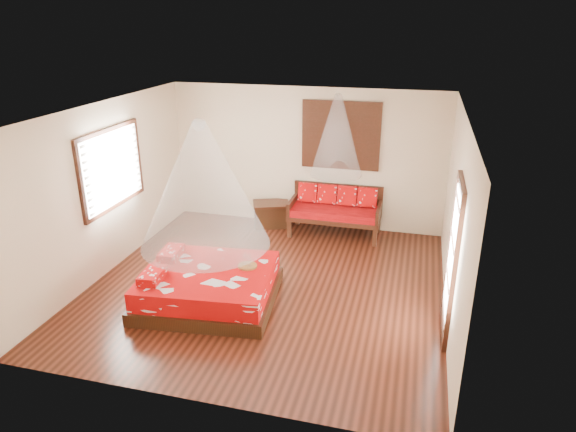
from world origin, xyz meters
name	(u,v)px	position (x,y,z in m)	size (l,w,h in m)	color
room	(266,204)	(0.00, 0.00, 1.40)	(5.54, 5.54, 2.84)	black
bed	(208,286)	(-0.73, -0.67, 0.25)	(2.14, 1.98, 0.63)	black
daybed	(335,209)	(0.69, 2.38, 0.52)	(1.78, 0.79, 0.94)	black
storage_chest	(271,214)	(-0.65, 2.45, 0.25)	(0.86, 0.75, 0.50)	black
shutter_panel	(341,136)	(0.69, 2.72, 1.90)	(1.52, 0.06, 1.32)	black
window_left	(112,168)	(-2.71, 0.20, 1.70)	(0.10, 1.74, 1.34)	black
glazed_door	(452,261)	(2.72, -0.60, 1.07)	(0.08, 1.02, 2.16)	black
wine_tray	(247,263)	(-0.19, -0.38, 0.56)	(0.29, 0.29, 0.23)	brown
mosquito_net_main	(203,185)	(-0.71, -0.67, 1.85)	(1.86, 1.86, 1.80)	white
mosquito_net_daybed	(337,136)	(0.69, 2.25, 2.00)	(0.97, 0.97, 1.50)	white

